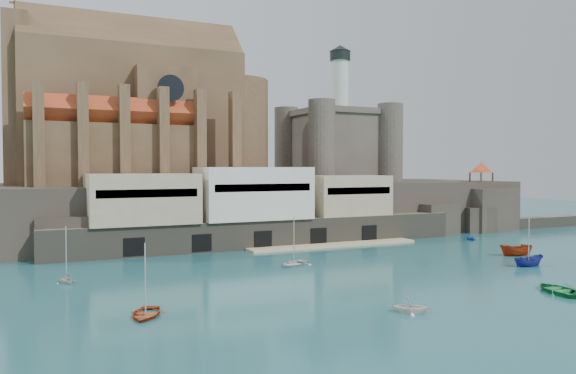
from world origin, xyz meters
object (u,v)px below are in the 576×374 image
Objects in this scene: church at (144,117)px; castle_keep at (337,142)px; boat_1 at (410,313)px; pavilion at (481,169)px; boat_0 at (146,316)px; boat_2 at (528,266)px.

church is 1.60× the size of castle_keep.
boat_1 is (10.86, -63.78, -22.13)m from church.
pavilion is 87.06m from boat_0.
church reaches higher than boat_2.
pavilion is at bearing -32.93° from boat_2.
church is 10.22× the size of boat_2.
castle_keep is 6.37× the size of boat_2.
boat_0 is 1.47× the size of boat_1.
church is at bearing 43.25° from boat_1.
pavilion reaches higher than boat_2.
boat_0 is (-76.80, -38.98, -12.73)m from pavilion.
boat_0 is at bearing -101.01° from church.
boat_1 is at bearing -114.97° from castle_keep.
boat_2 is (28.79, 12.39, 0.00)m from boat_1.
boat_0 is (-10.67, -54.83, -22.13)m from church.
pavilion reaches higher than boat_0.
pavilion is (66.13, -15.85, -9.40)m from church.
pavilion is 74.25m from boat_1.
boat_0 is 50.45m from boat_2.
boat_0 reaches higher than boat_1.
pavilion is 1.88× the size of boat_1.
castle_keep is 8.61× the size of boat_1.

